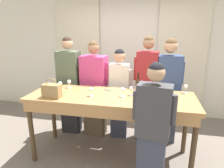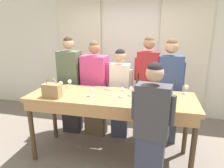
{
  "view_description": "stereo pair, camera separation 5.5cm",
  "coord_description": "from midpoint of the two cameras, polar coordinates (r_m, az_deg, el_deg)",
  "views": [
    {
      "loc": [
        0.58,
        -2.69,
        1.99
      ],
      "look_at": [
        0.0,
        0.08,
        1.18
      ],
      "focal_mm": 32.0,
      "sensor_mm": 36.0,
      "label": 1
    },
    {
      "loc": [
        0.63,
        -2.68,
        1.99
      ],
      "look_at": [
        0.0,
        0.08,
        1.18
      ],
      "focal_mm": 32.0,
      "sensor_mm": 36.0,
      "label": 2
    }
  ],
  "objects": [
    {
      "name": "wine_glass_front_left",
      "position": [
        2.84,
        3.63,
        -1.84
      ],
      "size": [
        0.07,
        0.07,
        0.13
      ],
      "color": "white",
      "rests_on": "tasting_bar"
    },
    {
      "name": "host_pouring",
      "position": [
        2.38,
        11.84,
        -12.99
      ],
      "size": [
        0.49,
        0.27,
        1.65
      ],
      "color": "#383D51",
      "rests_on": "ground_plane"
    },
    {
      "name": "wine_glass_back_left",
      "position": [
        2.58,
        16.51,
        -4.36
      ],
      "size": [
        0.07,
        0.07,
        0.13
      ],
      "color": "white",
      "rests_on": "tasting_bar"
    },
    {
      "name": "wine_glass_center_right",
      "position": [
        2.91,
        6.11,
        -1.47
      ],
      "size": [
        0.07,
        0.07,
        0.13
      ],
      "color": "white",
      "rests_on": "tasting_bar"
    },
    {
      "name": "guest_striped_shirt",
      "position": [
        3.49,
        10.42,
        -1.43
      ],
      "size": [
        0.47,
        0.26,
        1.86
      ],
      "color": "#473833",
      "rests_on": "ground_plane"
    },
    {
      "name": "wine_bottle",
      "position": [
        2.94,
        7.93,
        -0.79
      ],
      "size": [
        0.07,
        0.07,
        0.33
      ],
      "color": "black",
      "rests_on": "tasting_bar"
    },
    {
      "name": "pen",
      "position": [
        3.14,
        -0.71,
        -1.77
      ],
      "size": [
        0.14,
        0.05,
        0.01
      ],
      "color": "#193399",
      "rests_on": "tasting_bar"
    },
    {
      "name": "guest_cream_sweater",
      "position": [
        3.57,
        2.67,
        -2.37
      ],
      "size": [
        0.46,
        0.23,
        1.64
      ],
      "color": "#383D51",
      "rests_on": "ground_plane"
    },
    {
      "name": "wall_back",
      "position": [
        4.63,
        5.31,
        8.57
      ],
      "size": [
        12.0,
        0.06,
        2.8
      ],
      "color": "silver",
      "rests_on": "ground_plane"
    },
    {
      "name": "wine_glass_front_mid",
      "position": [
        2.88,
        -5.49,
        -1.63
      ],
      "size": [
        0.07,
        0.07,
        0.13
      ],
      "color": "white",
      "rests_on": "tasting_bar"
    },
    {
      "name": "tasting_bar",
      "position": [
        2.93,
        0.08,
        -5.28
      ],
      "size": [
        2.43,
        0.82,
        1.03
      ],
      "color": "#B27F4C",
      "rests_on": "ground_plane"
    },
    {
      "name": "curtain_panel_right",
      "position": [
        4.56,
        19.93,
        6.88
      ],
      "size": [
        1.03,
        0.03,
        2.69
      ],
      "color": "beige",
      "rests_on": "ground_plane"
    },
    {
      "name": "wine_glass_center_left",
      "position": [
        3.27,
        -13.98,
        0.09
      ],
      "size": [
        0.07,
        0.07,
        0.13
      ],
      "color": "white",
      "rests_on": "tasting_bar"
    },
    {
      "name": "wine_glass_front_right",
      "position": [
        3.18,
        20.93,
        -0.93
      ],
      "size": [
        0.07,
        0.07,
        0.13
      ],
      "color": "white",
      "rests_on": "tasting_bar"
    },
    {
      "name": "wine_glass_center_mid",
      "position": [
        3.34,
        -11.55,
        0.57
      ],
      "size": [
        0.07,
        0.07,
        0.13
      ],
      "color": "white",
      "rests_on": "tasting_bar"
    },
    {
      "name": "guest_pink_top",
      "position": [
        3.67,
        -4.4,
        -1.57
      ],
      "size": [
        0.57,
        0.33,
        1.76
      ],
      "color": "brown",
      "rests_on": "ground_plane"
    },
    {
      "name": "curtain_panel_left",
      "position": [
        4.86,
        -8.67,
        8.16
      ],
      "size": [
        1.03,
        0.03,
        2.69
      ],
      "color": "beige",
      "rests_on": "ground_plane"
    },
    {
      "name": "guest_navy_coat",
      "position": [
        3.5,
        16.16,
        -2.0
      ],
      "size": [
        0.51,
        0.29,
        1.82
      ],
      "color": "#383D51",
      "rests_on": "ground_plane"
    },
    {
      "name": "handbag",
      "position": [
        2.93,
        -16.27,
        -1.71
      ],
      "size": [
        0.25,
        0.14,
        0.29
      ],
      "color": "#997A4C",
      "rests_on": "tasting_bar"
    },
    {
      "name": "ground_plane",
      "position": [
        3.4,
        0.17,
        -19.88
      ],
      "size": [
        18.0,
        18.0,
        0.0
      ],
      "primitive_type": "plane",
      "color": "#70665B"
    },
    {
      "name": "guest_olive_jacket",
      "position": [
        3.82,
        -11.31,
        -0.45
      ],
      "size": [
        0.5,
        0.28,
        1.83
      ],
      "color": "#28282D",
      "rests_on": "ground_plane"
    }
  ]
}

